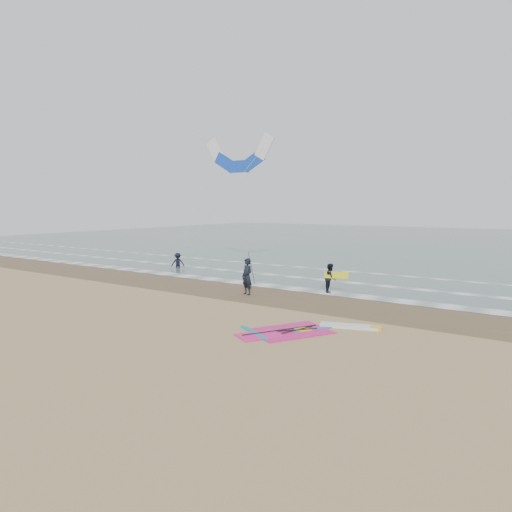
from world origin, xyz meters
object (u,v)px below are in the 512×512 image
Objects in this scene: surf_kite at (239,158)px; person_standing at (247,277)px; person_walking at (330,278)px; person_wading at (178,258)px; windsurf_rig at (307,330)px.

person_standing is at bearing -51.80° from surf_kite.
person_walking is 13.97m from person_wading.
surf_kite is at bearing 7.87° from person_wading.
person_standing is 0.22× the size of surf_kite.
windsurf_rig is at bearing -45.91° from surf_kite.
person_wading reaches higher than windsurf_rig.
surf_kite is at bearing 41.84° from person_walking.
person_wading is at bearing 61.44° from person_walking.
person_standing reaches higher than person_wading.
windsurf_rig is at bearing -71.63° from person_wading.
person_standing reaches higher than person_walking.
surf_kite reaches higher than windsurf_rig.
windsurf_rig is at bearing -20.20° from person_standing.
windsurf_rig is 20.63m from surf_kite.
person_walking is (-2.53, 7.59, 0.79)m from windsurf_rig.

